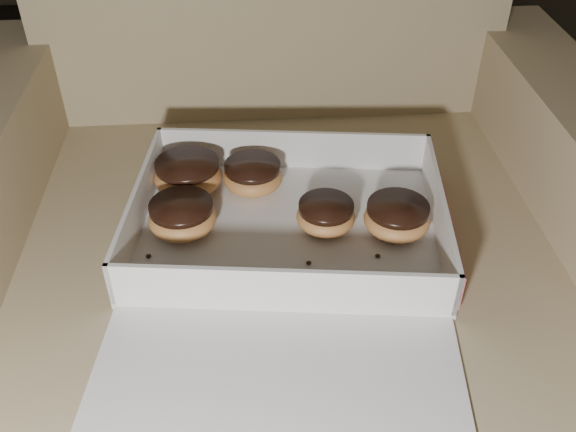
{
  "coord_description": "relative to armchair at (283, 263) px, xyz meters",
  "views": [
    {
      "loc": [
        0.89,
        -0.57,
        1.01
      ],
      "look_at": [
        0.94,
        0.1,
        0.47
      ],
      "focal_mm": 40.0,
      "sensor_mm": 36.0,
      "label": 1
    }
  ],
  "objects": [
    {
      "name": "donut_b",
      "position": [
        -0.14,
        -0.08,
        0.16
      ],
      "size": [
        0.09,
        0.09,
        0.05
      ],
      "color": "#BC7B41",
      "rests_on": "bakery_box"
    },
    {
      "name": "crumb_c",
      "position": [
        0.02,
        -0.16,
        0.14
      ],
      "size": [
        0.01,
        0.01,
        0.0
      ],
      "primitive_type": "ellipsoid",
      "color": "black",
      "rests_on": "bakery_box"
    },
    {
      "name": "bakery_box",
      "position": [
        0.0,
        -0.12,
        0.15
      ],
      "size": [
        0.46,
        0.52,
        0.07
      ],
      "rotation": [
        0.0,
        0.0,
        -0.12
      ],
      "color": "white",
      "rests_on": "armchair"
    },
    {
      "name": "donut_c",
      "position": [
        -0.13,
        0.02,
        0.17
      ],
      "size": [
        0.1,
        0.1,
        0.05
      ],
      "color": "#BC7B41",
      "rests_on": "bakery_box"
    },
    {
      "name": "crumb_b",
      "position": [
        -0.12,
        -0.09,
        0.14
      ],
      "size": [
        0.01,
        0.01,
        0.0
      ],
      "primitive_type": "ellipsoid",
      "color": "black",
      "rests_on": "bakery_box"
    },
    {
      "name": "donut_a",
      "position": [
        -0.04,
        0.01,
        0.16
      ],
      "size": [
        0.09,
        0.09,
        0.04
      ],
      "color": "#BC7B41",
      "rests_on": "bakery_box"
    },
    {
      "name": "crumb_a",
      "position": [
        -0.18,
        -0.13,
        0.14
      ],
      "size": [
        0.01,
        0.01,
        0.0
      ],
      "primitive_type": "ellipsoid",
      "color": "black",
      "rests_on": "bakery_box"
    },
    {
      "name": "crumb_d",
      "position": [
        -0.14,
        -0.18,
        0.14
      ],
      "size": [
        0.01,
        0.01,
        0.0
      ],
      "primitive_type": "ellipsoid",
      "color": "black",
      "rests_on": "bakery_box"
    },
    {
      "name": "crumb_e",
      "position": [
        0.11,
        -0.15,
        0.14
      ],
      "size": [
        0.01,
        0.01,
        0.0
      ],
      "primitive_type": "ellipsoid",
      "color": "black",
      "rests_on": "bakery_box"
    },
    {
      "name": "armchair",
      "position": [
        0.0,
        0.0,
        0.0
      ],
      "size": [
        0.96,
        0.81,
        1.0
      ],
      "color": "#8E7D5B",
      "rests_on": "floor"
    },
    {
      "name": "donut_e",
      "position": [
        0.15,
        -0.1,
        0.16
      ],
      "size": [
        0.09,
        0.09,
        0.04
      ],
      "color": "#BC7B41",
      "rests_on": "bakery_box"
    },
    {
      "name": "donut_d",
      "position": [
        0.05,
        -0.09,
        0.16
      ],
      "size": [
        0.08,
        0.08,
        0.04
      ],
      "color": "#BC7B41",
      "rests_on": "bakery_box"
    }
  ]
}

